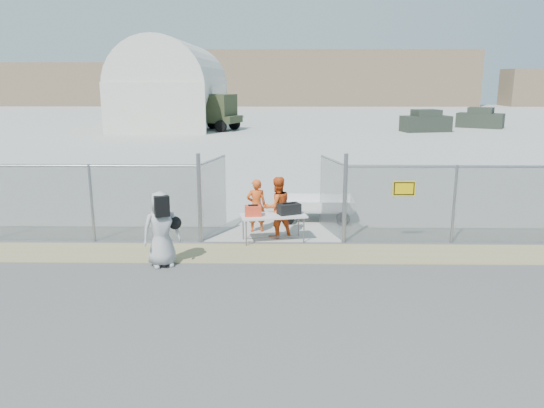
{
  "coord_description": "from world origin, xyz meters",
  "views": [
    {
      "loc": [
        0.21,
        -12.2,
        4.47
      ],
      "look_at": [
        0.0,
        2.0,
        1.1
      ],
      "focal_mm": 35.0,
      "sensor_mm": 36.0,
      "label": 1
    }
  ],
  "objects_px": {
    "visitor": "(161,229)",
    "utility_trailer": "(315,208)",
    "security_worker_left": "(256,206)",
    "security_worker_right": "(277,207)",
    "folding_table": "(273,228)"
  },
  "relations": [
    {
      "from": "security_worker_left",
      "to": "utility_trailer",
      "type": "distance_m",
      "value": 2.37
    },
    {
      "from": "folding_table",
      "to": "security_worker_left",
      "type": "distance_m",
      "value": 1.17
    },
    {
      "from": "utility_trailer",
      "to": "visitor",
      "type": "bearing_deg",
      "value": -129.65
    },
    {
      "from": "security_worker_left",
      "to": "visitor",
      "type": "relative_size",
      "value": 0.86
    },
    {
      "from": "folding_table",
      "to": "security_worker_left",
      "type": "bearing_deg",
      "value": 105.89
    },
    {
      "from": "security_worker_left",
      "to": "visitor",
      "type": "bearing_deg",
      "value": 47.47
    },
    {
      "from": "folding_table",
      "to": "visitor",
      "type": "xyz_separation_m",
      "value": [
        -2.68,
        -2.02,
        0.54
      ]
    },
    {
      "from": "security_worker_right",
      "to": "folding_table",
      "type": "bearing_deg",
      "value": 49.99
    },
    {
      "from": "security_worker_left",
      "to": "security_worker_right",
      "type": "xyz_separation_m",
      "value": [
        0.62,
        -0.53,
        0.08
      ]
    },
    {
      "from": "security_worker_left",
      "to": "security_worker_right",
      "type": "height_order",
      "value": "security_worker_right"
    },
    {
      "from": "folding_table",
      "to": "utility_trailer",
      "type": "height_order",
      "value": "folding_table"
    },
    {
      "from": "visitor",
      "to": "utility_trailer",
      "type": "bearing_deg",
      "value": 25.03
    },
    {
      "from": "security_worker_left",
      "to": "utility_trailer",
      "type": "relative_size",
      "value": 0.51
    },
    {
      "from": "security_worker_left",
      "to": "utility_trailer",
      "type": "xyz_separation_m",
      "value": [
        1.84,
        1.44,
        -0.42
      ]
    },
    {
      "from": "folding_table",
      "to": "security_worker_right",
      "type": "relative_size",
      "value": 1.03
    }
  ]
}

